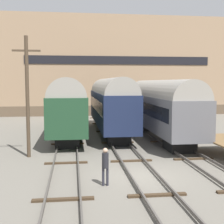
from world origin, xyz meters
TOP-DOWN VIEW (x-y plane):
  - ground_plane at (0.00, 0.00)m, footprint 200.00×200.00m
  - track_left at (-4.05, 0.00)m, footprint 2.60×60.00m
  - track_middle at (0.00, 0.00)m, footprint 2.60×60.00m
  - track_right at (4.05, 0.00)m, footprint 2.60×60.00m
  - train_car_grey at (4.05, 10.78)m, footprint 2.96×15.49m
  - train_car_navy at (0.00, 13.91)m, footprint 2.91×15.58m
  - train_car_green at (-4.05, 13.52)m, footprint 3.05×16.03m
  - person_worker at (-2.10, -1.33)m, footprint 0.32×0.32m
  - utility_pole at (-6.54, 5.07)m, footprint 1.80×0.24m
  - warehouse_building at (3.26, 36.36)m, footprint 39.12×12.38m

SIDE VIEW (x-z plane):
  - ground_plane at x=0.00m, z-range 0.00..0.00m
  - track_left at x=-4.05m, z-range 0.01..0.27m
  - track_middle at x=0.00m, z-range 0.01..0.27m
  - track_right at x=4.05m, z-range 0.01..0.27m
  - person_worker at x=-2.10m, z-range 0.20..2.03m
  - train_car_grey at x=4.05m, z-range 0.35..5.50m
  - train_car_green at x=-4.05m, z-range 0.35..5.65m
  - train_car_navy at x=0.00m, z-range 0.38..5.73m
  - utility_pole at x=-6.54m, z-range 0.16..8.09m
  - warehouse_building at x=3.26m, z-range 0.00..14.89m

